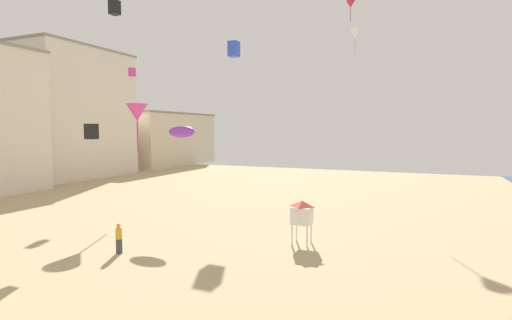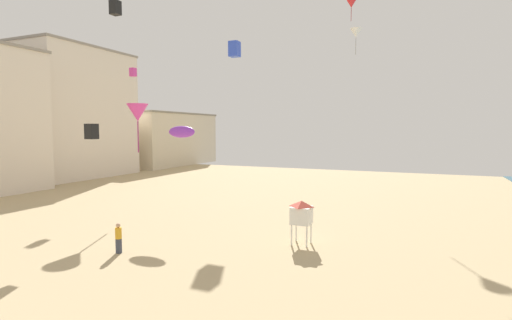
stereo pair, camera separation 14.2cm
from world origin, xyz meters
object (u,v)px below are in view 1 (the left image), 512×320
(kite_black_box_2, at_px, (91,131))
(kite_white_delta, at_px, (355,33))
(lifeguard_stand, at_px, (302,213))
(kite_magenta_delta, at_px, (137,113))
(kite_red_delta, at_px, (351,4))
(kite_blue_box, at_px, (234,49))
(kite_flyer, at_px, (119,237))
(kite_purple_parafoil, at_px, (181,132))
(kite_magenta_box, at_px, (132,72))
(kite_black_box, at_px, (115,8))

(kite_black_box_2, bearing_deg, kite_white_delta, 60.90)
(lifeguard_stand, xyz_separation_m, kite_magenta_delta, (-14.73, 3.48, 6.16))
(kite_red_delta, height_order, kite_black_box_2, kite_red_delta)
(kite_blue_box, xyz_separation_m, kite_black_box_2, (-2.32, -15.61, -7.86))
(kite_flyer, xyz_separation_m, lifeguard_stand, (8.55, 5.51, 0.92))
(kite_black_box_2, relative_size, kite_purple_parafoil, 0.44)
(lifeguard_stand, bearing_deg, kite_magenta_box, 134.23)
(kite_blue_box, relative_size, kite_purple_parafoil, 0.66)
(kite_black_box, distance_m, kite_magenta_box, 7.45)
(kite_flyer, distance_m, kite_black_box, 22.12)
(lifeguard_stand, distance_m, kite_white_delta, 24.63)
(kite_blue_box, height_order, kite_red_delta, kite_red_delta)
(kite_black_box, height_order, kite_black_box_2, kite_black_box)
(kite_white_delta, bearing_deg, kite_red_delta, -90.70)
(kite_flyer, bearing_deg, lifeguard_stand, 162.89)
(kite_magenta_box, relative_size, kite_magenta_delta, 0.22)
(kite_red_delta, bearing_deg, kite_white_delta, 89.30)
(lifeguard_stand, height_order, kite_black_box_2, kite_black_box_2)
(kite_blue_box, height_order, kite_magenta_delta, kite_blue_box)
(lifeguard_stand, bearing_deg, kite_black_box_2, 173.65)
(lifeguard_stand, height_order, kite_black_box, kite_black_box)
(kite_red_delta, relative_size, kite_magenta_delta, 0.51)
(lifeguard_stand, bearing_deg, kite_black_box, 144.29)
(kite_red_delta, bearing_deg, kite_black_box_2, -122.38)
(lifeguard_stand, height_order, kite_magenta_delta, kite_magenta_delta)
(lifeguard_stand, distance_m, kite_blue_box, 20.75)
(kite_flyer, height_order, kite_purple_parafoil, kite_purple_parafoil)
(kite_purple_parafoil, xyz_separation_m, kite_magenta_delta, (-4.73, 0.82, 1.52))
(kite_black_box, relative_size, kite_red_delta, 0.61)
(kite_blue_box, relative_size, kite_magenta_delta, 0.37)
(kite_black_box, distance_m, kite_purple_parafoil, 14.09)
(lifeguard_stand, bearing_deg, kite_red_delta, 71.83)
(kite_magenta_box, bearing_deg, kite_purple_parafoil, -35.22)
(kite_flyer, xyz_separation_m, kite_magenta_delta, (-6.17, 8.99, 7.08))
(lifeguard_stand, bearing_deg, kite_blue_box, 110.76)
(kite_magenta_box, distance_m, kite_blue_box, 11.04)
(kite_red_delta, distance_m, kite_white_delta, 3.52)
(kite_blue_box, distance_m, kite_white_delta, 12.74)
(kite_flyer, distance_m, kite_red_delta, 29.74)
(kite_flyer, distance_m, kite_magenta_box, 23.65)
(kite_flyer, bearing_deg, kite_black_box_2, -80.16)
(kite_blue_box, relative_size, kite_black_box_2, 1.50)
(kite_red_delta, xyz_separation_m, kite_purple_parafoil, (-9.69, -14.29, -12.11))
(lifeguard_stand, xyz_separation_m, kite_red_delta, (-0.31, 16.95, 16.75))
(kite_black_box_2, height_order, kite_white_delta, kite_white_delta)
(kite_red_delta, height_order, kite_magenta_delta, kite_red_delta)
(kite_black_box, height_order, kite_white_delta, kite_black_box)
(kite_blue_box, xyz_separation_m, kite_magenta_delta, (-4.11, -9.18, -6.40))
(kite_white_delta, height_order, kite_purple_parafoil, kite_white_delta)
(kite_purple_parafoil, height_order, kite_magenta_delta, kite_magenta_delta)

